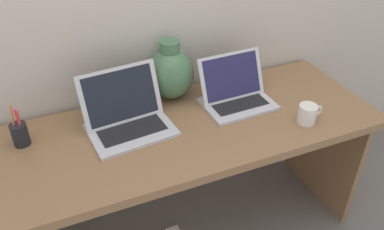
% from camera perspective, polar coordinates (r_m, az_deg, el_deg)
% --- Properties ---
extents(desk, '(1.66, 0.63, 0.71)m').
position_cam_1_polar(desk, '(1.80, 0.00, -4.99)').
color(desk, olive).
rests_on(desk, ground).
extents(laptop_left, '(0.37, 0.30, 0.25)m').
position_cam_1_polar(laptop_left, '(1.69, -9.48, 0.14)').
color(laptop_left, silver).
rests_on(laptop_left, desk).
extents(laptop_right, '(0.32, 0.25, 0.22)m').
position_cam_1_polar(laptop_right, '(1.84, 6.25, 3.44)').
color(laptop_right, silver).
rests_on(laptop_right, desk).
extents(green_vase, '(0.22, 0.22, 0.29)m').
position_cam_1_polar(green_vase, '(1.85, -3.14, 6.18)').
color(green_vase, '#47704C').
rests_on(green_vase, desk).
extents(coffee_mug, '(0.12, 0.08, 0.09)m').
position_cam_1_polar(coffee_mug, '(1.78, 16.40, 0.17)').
color(coffee_mug, white).
rests_on(coffee_mug, desk).
extents(pen_cup, '(0.07, 0.07, 0.18)m').
position_cam_1_polar(pen_cup, '(1.72, -23.63, -2.50)').
color(pen_cup, black).
rests_on(pen_cup, desk).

